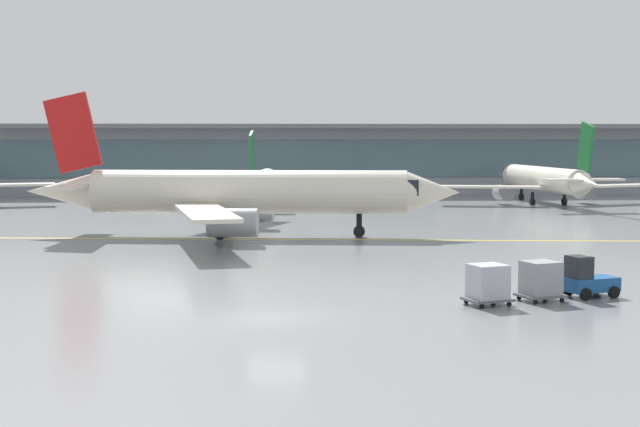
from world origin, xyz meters
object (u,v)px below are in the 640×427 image
object	(u,v)px
baggage_tug	(587,280)
cargo_dolly_trailing	(488,283)
gate_airplane_3	(544,180)
taxiing_regional_jet	(244,193)
gate_airplane_2	(261,183)
cargo_dolly_lead	(541,279)

from	to	relation	value
baggage_tug	cargo_dolly_trailing	bearing A→B (deg)	-180.00
gate_airplane_3	baggage_tug	distance (m)	65.56
taxiing_regional_jet	baggage_tug	xyz separation A→B (m)	(17.62, -29.57, -2.56)
gate_airplane_2	gate_airplane_3	xyz separation A→B (m)	(33.29, -0.18, 0.28)
gate_airplane_2	taxiing_regional_jet	bearing A→B (deg)	-177.08
gate_airplane_2	gate_airplane_3	bearing A→B (deg)	-85.30
gate_airplane_2	taxiing_regional_jet	world-z (taller)	taxiing_regional_jet
cargo_dolly_lead	taxiing_regional_jet	bearing A→B (deg)	97.80
baggage_tug	gate_airplane_2	bearing A→B (deg)	86.03
baggage_tug	cargo_dolly_lead	distance (m)	2.76
gate_airplane_3	cargo_dolly_trailing	bearing A→B (deg)	156.34
gate_airplane_2	gate_airplane_3	distance (m)	33.29
cargo_dolly_lead	gate_airplane_2	bearing A→B (deg)	83.63
cargo_dolly_lead	cargo_dolly_trailing	distance (m)	2.98
taxiing_regional_jet	cargo_dolly_trailing	distance (m)	33.75
cargo_dolly_lead	cargo_dolly_trailing	bearing A→B (deg)	-180.00
cargo_dolly_trailing	baggage_tug	bearing A→B (deg)	0.00
gate_airplane_3	cargo_dolly_lead	size ratio (longest dim) A/B	11.54
taxiing_regional_jet	cargo_dolly_lead	distance (m)	34.03
gate_airplane_3	cargo_dolly_lead	distance (m)	67.12
baggage_tug	gate_airplane_3	bearing A→B (deg)	56.61
gate_airplane_2	cargo_dolly_trailing	xyz separation A→B (m)	(10.93, -65.31, -1.53)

